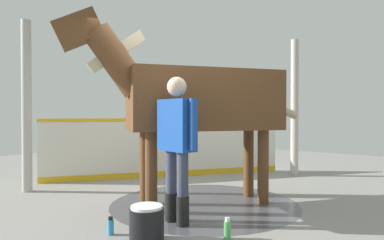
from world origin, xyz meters
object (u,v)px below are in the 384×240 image
at_px(wash_bucket, 147,224).
at_px(bottle_spray, 227,229).
at_px(horse, 195,100).
at_px(handler, 177,138).
at_px(bottle_shampoo, 111,226).

bearing_deg(wash_bucket, bottle_spray, -136.02).
distance_m(horse, wash_bucket, 2.01).
relative_size(wash_bucket, bottle_spray, 1.66).
xyz_separation_m(handler, wash_bucket, (-0.15, 0.63, -0.82)).
relative_size(handler, bottle_shampoo, 8.86).
bearing_deg(handler, horse, 35.67).
relative_size(wash_bucket, bottle_shampoo, 1.88).
height_order(horse, wash_bucket, horse).
distance_m(handler, bottle_shampoo, 1.21).
bearing_deg(bottle_spray, horse, -38.27).
bearing_deg(wash_bucket, handler, -76.98).
bearing_deg(bottle_spray, wash_bucket, 43.98).
height_order(horse, handler, horse).
relative_size(horse, handler, 1.77).
distance_m(handler, wash_bucket, 1.05).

